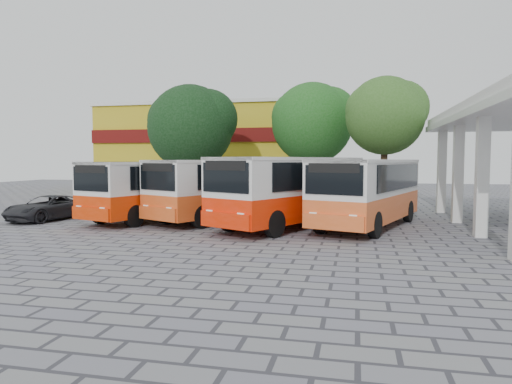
% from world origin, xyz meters
% --- Properties ---
extents(ground, '(90.00, 90.00, 0.00)m').
position_xyz_m(ground, '(0.00, 0.00, 0.00)').
color(ground, slate).
rests_on(ground, ground).
extents(shophouse_block, '(20.40, 10.40, 8.30)m').
position_xyz_m(shophouse_block, '(-11.00, 25.99, 4.16)').
color(shophouse_block, '#B79F16').
rests_on(shophouse_block, ground).
extents(bus_far_left, '(4.94, 8.69, 2.94)m').
position_xyz_m(bus_far_left, '(-6.89, 4.13, 1.70)').
color(bus_far_left, red).
rests_on(bus_far_left, ground).
extents(bus_centre_left, '(6.05, 9.04, 3.03)m').
position_xyz_m(bus_centre_left, '(-3.41, 4.52, 1.75)').
color(bus_centre_left, '#DB4F18').
rests_on(bus_centre_left, ground).
extents(bus_centre_right, '(6.32, 9.38, 3.15)m').
position_xyz_m(bus_centre_right, '(0.21, 2.98, 1.82)').
color(bus_centre_right, red).
rests_on(bus_centre_right, ground).
extents(bus_far_right, '(5.15, 9.01, 3.05)m').
position_xyz_m(bus_far_right, '(3.60, 3.59, 1.76)').
color(bus_far_right, '#E85B21').
rests_on(bus_far_right, ground).
extents(tree_left, '(6.56, 6.24, 8.54)m').
position_xyz_m(tree_left, '(-8.82, 14.47, 5.62)').
color(tree_left, '#332114').
rests_on(tree_left, ground).
extents(tree_middle, '(6.21, 5.92, 8.69)m').
position_xyz_m(tree_middle, '(-0.10, 16.37, 5.92)').
color(tree_middle, black).
rests_on(tree_middle, ground).
extents(tree_right, '(5.15, 4.91, 8.26)m').
position_xyz_m(tree_right, '(4.82, 12.54, 5.96)').
color(tree_right, '#453220').
rests_on(tree_right, ground).
extents(parked_car, '(2.86, 4.74, 1.23)m').
position_xyz_m(parked_car, '(-12.18, 2.71, 0.62)').
color(parked_car, black).
rests_on(parked_car, ground).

